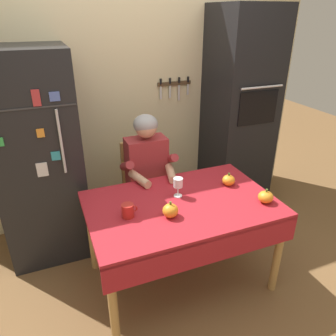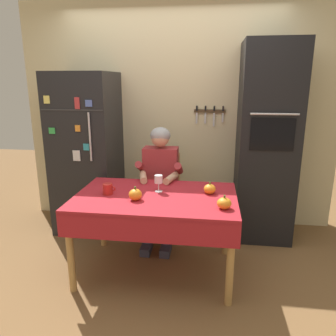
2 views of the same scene
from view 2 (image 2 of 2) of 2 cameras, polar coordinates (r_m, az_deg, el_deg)
ground_plane at (r=3.06m, az=-2.40°, el=-18.65°), size 10.00×10.00×0.00m
back_wall_assembly at (r=3.89m, az=1.65°, el=9.25°), size 3.70×0.13×2.60m
refrigerator at (r=3.82m, az=-14.16°, el=2.61°), size 0.68×0.71×1.80m
wall_oven at (r=3.60m, az=17.04°, el=4.11°), size 0.60×0.64×2.10m
dining_table at (r=2.81m, az=-2.27°, el=-6.61°), size 1.40×0.90×0.74m
chair_behind_person at (r=3.61m, az=-0.97°, el=-4.08°), size 0.40×0.40×0.93m
seated_person at (r=3.36m, az=-1.47°, el=-1.49°), size 0.47×0.55×1.25m
coffee_mug at (r=2.86m, az=-10.64°, el=-3.68°), size 0.11×0.09×0.10m
wine_glass at (r=2.86m, az=-1.69°, el=-2.15°), size 0.07×0.07×0.15m
pumpkin_large at (r=2.54m, az=9.95°, el=-6.19°), size 0.11×0.11×0.11m
pumpkin_medium at (r=2.69m, az=-5.83°, el=-4.72°), size 0.11×0.11×0.12m
pumpkin_small at (r=2.85m, az=7.43°, el=-3.71°), size 0.10×0.10×0.11m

